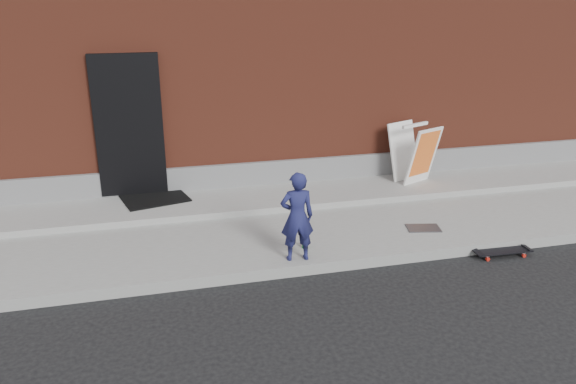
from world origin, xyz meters
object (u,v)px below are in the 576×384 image
object	(u,v)px
skateboard	(503,252)
pizza_sign	(414,153)
child	(297,217)
soda_can	(304,244)

from	to	relation	value
skateboard	pizza_sign	world-z (taller)	pizza_sign
child	pizza_sign	xyz separation A→B (m)	(2.72, 2.28, 0.03)
child	skateboard	world-z (taller)	child
child	skateboard	distance (m)	2.90
child	pizza_sign	size ratio (longest dim) A/B	1.14
pizza_sign	soda_can	bearing A→B (deg)	-141.90
skateboard	child	bearing A→B (deg)	173.50
child	soda_can	world-z (taller)	child
skateboard	soda_can	bearing A→B (deg)	166.86
skateboard	pizza_sign	bearing A→B (deg)	91.99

